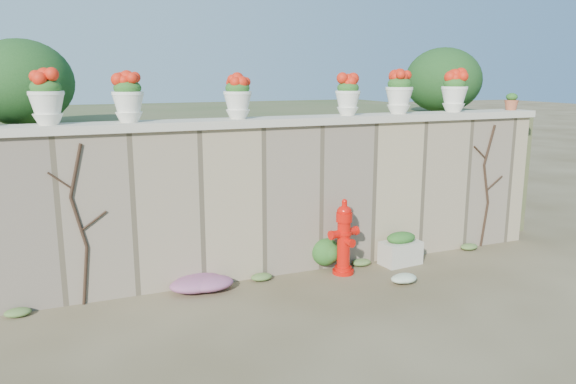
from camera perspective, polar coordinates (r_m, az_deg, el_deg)
name	(u,v)px	position (r m, az deg, el deg)	size (l,w,h in m)	color
ground	(350,320)	(6.40, 6.35, -12.76)	(80.00, 80.00, 0.00)	#4C3E26
stone_wall	(288,199)	(7.62, -0.01, -0.67)	(8.00, 0.40, 2.00)	#998766
wall_cap	(288,121)	(7.46, -0.01, 7.22)	(8.10, 0.52, 0.10)	beige
raised_fill	(222,164)	(10.59, -6.68, 2.84)	(9.00, 6.00, 2.00)	#384C23
back_shrub_left	(21,83)	(8.07, -25.46, 10.00)	(1.30, 1.30, 1.10)	#143814
back_shrub_right	(443,80)	(10.20, 15.49, 10.90)	(1.30, 1.30, 1.10)	#143814
vine_left	(80,223)	(6.85, -20.38, -2.96)	(0.60, 0.04, 1.91)	black
vine_right	(487,184)	(9.16, 19.53, 0.74)	(0.60, 0.04, 1.91)	black
fire_hydrant	(344,237)	(7.59, 5.70, -4.54)	(0.45, 0.32, 1.03)	red
planter_box	(401,249)	(8.17, 11.37, -5.72)	(0.59, 0.38, 0.47)	beige
green_shrub	(334,250)	(7.83, 4.67, -5.87)	(0.58, 0.52, 0.55)	#1E5119
magenta_clump	(197,283)	(7.14, -9.20, -9.11)	(0.88, 0.59, 0.24)	#CD29AE
white_flowers	(398,278)	(7.44, 11.15, -8.56)	(0.48, 0.38, 0.17)	white
urn_pot_0	(46,98)	(6.87, -23.34, 8.76)	(0.39, 0.39, 0.60)	white
urn_pot_1	(128,98)	(6.92, -15.94, 9.19)	(0.37, 0.37, 0.58)	white
urn_pot_2	(238,97)	(7.20, -5.14, 9.60)	(0.36, 0.36, 0.56)	white
urn_pot_3	(348,96)	(7.82, 6.10, 9.70)	(0.34, 0.34, 0.54)	white
urn_pot_4	(399,92)	(8.25, 11.22, 9.89)	(0.39, 0.39, 0.61)	white
urn_pot_5	(454,92)	(8.82, 16.54, 9.75)	(0.39, 0.39, 0.61)	white
terracotta_pot	(511,102)	(9.57, 21.75, 8.45)	(0.21, 0.21, 0.26)	#AD5334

